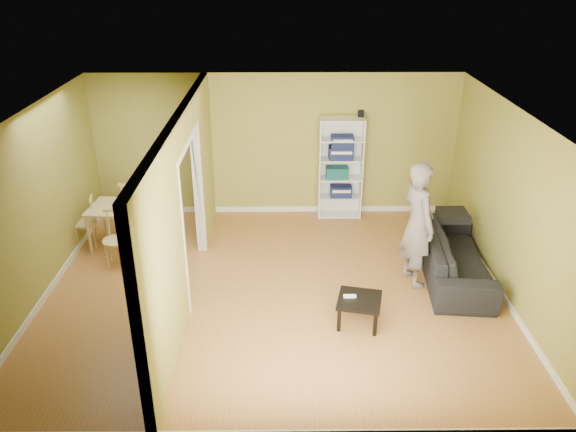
# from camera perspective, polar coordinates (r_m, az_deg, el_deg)

# --- Properties ---
(room_shell) EXTENTS (6.50, 6.50, 6.50)m
(room_shell) POSITION_cam_1_polar(r_m,az_deg,el_deg) (7.60, -1.49, 0.71)
(room_shell) COLOR #AF6133
(room_shell) RESTS_ON ground
(partition) EXTENTS (0.22, 5.50, 2.60)m
(partition) POSITION_cam_1_polar(r_m,az_deg,el_deg) (7.72, -10.44, 0.67)
(partition) COLOR #999A46
(partition) RESTS_ON ground
(wall_speaker) EXTENTS (0.10, 0.10, 0.10)m
(wall_speaker) POSITION_cam_1_polar(r_m,az_deg,el_deg) (10.04, 7.42, 10.28)
(wall_speaker) COLOR black
(wall_speaker) RESTS_ON room_shell
(sofa) EXTENTS (2.34, 1.17, 0.86)m
(sofa) POSITION_cam_1_polar(r_m,az_deg,el_deg) (8.76, 16.60, -3.27)
(sofa) COLOR #262627
(sofa) RESTS_ON ground
(person) EXTENTS (0.94, 0.83, 2.20)m
(person) POSITION_cam_1_polar(r_m,az_deg,el_deg) (8.14, 13.15, 0.19)
(person) COLOR slate
(person) RESTS_ON ground
(bookshelf) EXTENTS (0.78, 0.34, 1.86)m
(bookshelf) POSITION_cam_1_polar(r_m,az_deg,el_deg) (10.20, 5.32, 4.91)
(bookshelf) COLOR white
(bookshelf) RESTS_ON ground
(paper_box_navy_a) EXTENTS (0.39, 0.25, 0.20)m
(paper_box_navy_a) POSITION_cam_1_polar(r_m,az_deg,el_deg) (10.32, 5.40, 2.55)
(paper_box_navy_a) COLOR navy
(paper_box_navy_a) RESTS_ON bookshelf
(paper_box_teal) EXTENTS (0.40, 0.26, 0.20)m
(paper_box_teal) POSITION_cam_1_polar(r_m,az_deg,el_deg) (10.18, 5.01, 4.45)
(paper_box_teal) COLOR #1B5846
(paper_box_teal) RESTS_ON bookshelf
(paper_box_navy_b) EXTENTS (0.43, 0.28, 0.22)m
(paper_box_navy_b) POSITION_cam_1_polar(r_m,az_deg,el_deg) (10.06, 5.39, 6.43)
(paper_box_navy_b) COLOR navy
(paper_box_navy_b) RESTS_ON bookshelf
(paper_box_navy_c) EXTENTS (0.40, 0.26, 0.20)m
(paper_box_navy_c) POSITION_cam_1_polar(r_m,az_deg,el_deg) (10.00, 5.53, 7.48)
(paper_box_navy_c) COLOR navy
(paper_box_navy_c) RESTS_ON bookshelf
(coffee_table) EXTENTS (0.56, 0.56, 0.37)m
(coffee_table) POSITION_cam_1_polar(r_m,az_deg,el_deg) (7.46, 7.26, -8.70)
(coffee_table) COLOR black
(coffee_table) RESTS_ON ground
(game_controller) EXTENTS (0.16, 0.04, 0.03)m
(game_controller) POSITION_cam_1_polar(r_m,az_deg,el_deg) (7.44, 6.29, -8.10)
(game_controller) COLOR white
(game_controller) RESTS_ON coffee_table
(dining_table) EXTENTS (1.15, 0.77, 0.72)m
(dining_table) POSITION_cam_1_polar(r_m,az_deg,el_deg) (9.49, -16.13, 0.50)
(dining_table) COLOR #D1C481
(dining_table) RESTS_ON ground
(chair_left) EXTENTS (0.47, 0.47, 0.86)m
(chair_left) POSITION_cam_1_polar(r_m,az_deg,el_deg) (9.83, -19.95, -0.54)
(chair_left) COLOR tan
(chair_left) RESTS_ON ground
(chair_near) EXTENTS (0.46, 0.46, 0.90)m
(chair_near) POSITION_cam_1_polar(r_m,az_deg,el_deg) (9.05, -17.09, -2.26)
(chair_near) COLOR tan
(chair_near) RESTS_ON ground
(chair_far) EXTENTS (0.45, 0.45, 0.99)m
(chair_far) POSITION_cam_1_polar(r_m,az_deg,el_deg) (10.02, -15.37, 1.00)
(chair_far) COLOR tan
(chair_far) RESTS_ON ground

